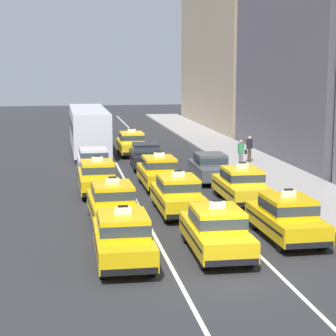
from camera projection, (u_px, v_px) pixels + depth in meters
name	position (u px, v px, depth m)	size (l,w,h in m)	color
ground_plane	(229.00, 277.00, 19.30)	(160.00, 160.00, 0.00)	#2B2B2D
lane_stripe_left_center	(120.00, 170.00, 38.50)	(0.14, 80.00, 0.01)	silver
lane_stripe_center_right	(171.00, 169.00, 39.02)	(0.14, 80.00, 0.01)	silver
sidewalk_curb	(284.00, 179.00, 35.05)	(4.00, 90.00, 0.15)	#9E9993
taxi_left_nearest	(123.00, 237.00, 20.56)	(1.86, 4.58, 1.96)	black
taxi_left_second	(112.00, 202.00, 25.67)	(1.95, 4.61, 1.96)	black
taxi_left_third	(98.00, 176.00, 31.44)	(1.85, 4.57, 1.96)	black
sedan_left_fourth	(93.00, 161.00, 36.70)	(1.86, 4.34, 1.58)	black
bus_left_fifth	(89.00, 128.00, 45.75)	(2.63, 11.22, 3.22)	black
taxi_left_sixth	(85.00, 127.00, 55.33)	(1.87, 4.58, 1.96)	black
taxi_center_nearest	(216.00, 230.00, 21.40)	(1.89, 4.59, 1.96)	black
taxi_center_second	(178.00, 194.00, 27.25)	(1.84, 4.57, 1.96)	black
taxi_center_third	(159.00, 171.00, 32.91)	(1.85, 4.57, 1.96)	black
sedan_center_fourth	(145.00, 155.00, 39.02)	(1.93, 4.37, 1.58)	black
taxi_center_fifth	(132.00, 143.00, 44.56)	(1.83, 4.56, 1.96)	black
taxi_right_nearest	(287.00, 217.00, 23.22)	(1.87, 4.58, 1.96)	black
taxi_right_second	(241.00, 184.00, 29.40)	(1.84, 4.57, 1.96)	black
sedan_right_third	(210.00, 167.00, 34.64)	(1.84, 4.33, 1.58)	black
pedestrian_near_crosswalk	(241.00, 153.00, 38.69)	(0.36, 0.24, 1.68)	slate
pedestrian_mid_block	(249.00, 149.00, 40.57)	(0.47, 0.24, 1.68)	#473828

